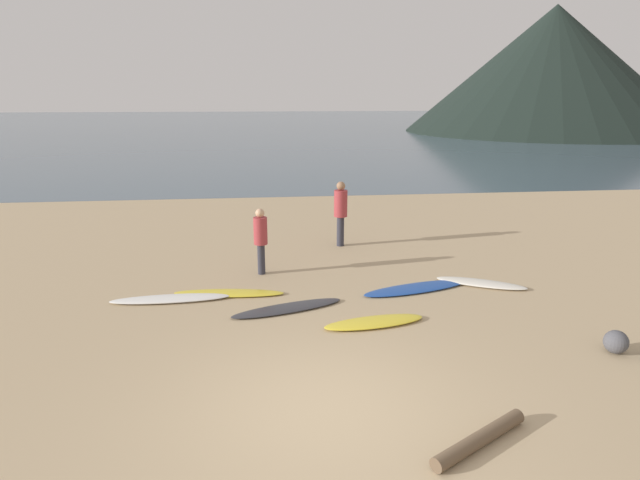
{
  "coord_description": "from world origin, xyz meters",
  "views": [
    {
      "loc": [
        -0.75,
        -6.19,
        4.13
      ],
      "look_at": [
        0.65,
        6.43,
        0.6
      ],
      "focal_mm": 29.91,
      "sensor_mm": 36.0,
      "label": 1
    }
  ],
  "objects_px": {
    "surfboard_1": "(229,293)",
    "surfboard_4": "(416,288)",
    "surfboard_5": "(481,283)",
    "beach_rock_near": "(616,342)",
    "surfboard_3": "(374,322)",
    "person_1": "(341,208)",
    "surfboard_2": "(288,308)",
    "surfboard_0": "(170,299)",
    "driftwood_log": "(480,439)",
    "person_0": "(261,236)"
  },
  "relations": [
    {
      "from": "surfboard_0",
      "to": "surfboard_5",
      "type": "bearing_deg",
      "value": -0.28
    },
    {
      "from": "surfboard_2",
      "to": "driftwood_log",
      "type": "height_order",
      "value": "driftwood_log"
    },
    {
      "from": "surfboard_3",
      "to": "person_0",
      "type": "bearing_deg",
      "value": 113.99
    },
    {
      "from": "surfboard_5",
      "to": "beach_rock_near",
      "type": "relative_size",
      "value": 5.03
    },
    {
      "from": "driftwood_log",
      "to": "beach_rock_near",
      "type": "xyz_separation_m",
      "value": [
        3.16,
        2.05,
        0.1
      ]
    },
    {
      "from": "surfboard_0",
      "to": "person_0",
      "type": "height_order",
      "value": "person_0"
    },
    {
      "from": "surfboard_5",
      "to": "beach_rock_near",
      "type": "distance_m",
      "value": 3.42
    },
    {
      "from": "person_1",
      "to": "surfboard_3",
      "type": "bearing_deg",
      "value": 168.08
    },
    {
      "from": "surfboard_0",
      "to": "surfboard_3",
      "type": "height_order",
      "value": "surfboard_0"
    },
    {
      "from": "surfboard_2",
      "to": "surfboard_4",
      "type": "relative_size",
      "value": 0.92
    },
    {
      "from": "surfboard_2",
      "to": "driftwood_log",
      "type": "relative_size",
      "value": 1.43
    },
    {
      "from": "surfboard_5",
      "to": "beach_rock_near",
      "type": "height_order",
      "value": "beach_rock_near"
    },
    {
      "from": "surfboard_4",
      "to": "person_0",
      "type": "distance_m",
      "value": 3.72
    },
    {
      "from": "surfboard_5",
      "to": "driftwood_log",
      "type": "bearing_deg",
      "value": -85.28
    },
    {
      "from": "surfboard_3",
      "to": "driftwood_log",
      "type": "xyz_separation_m",
      "value": [
        0.54,
        -3.58,
        0.05
      ]
    },
    {
      "from": "surfboard_1",
      "to": "surfboard_3",
      "type": "relative_size",
      "value": 1.21
    },
    {
      "from": "surfboard_1",
      "to": "surfboard_2",
      "type": "bearing_deg",
      "value": -32.12
    },
    {
      "from": "surfboard_2",
      "to": "surfboard_3",
      "type": "xyz_separation_m",
      "value": [
        1.55,
        -0.86,
        0.01
      ]
    },
    {
      "from": "surfboard_4",
      "to": "beach_rock_near",
      "type": "height_order",
      "value": "beach_rock_near"
    },
    {
      "from": "surfboard_2",
      "to": "surfboard_4",
      "type": "xyz_separation_m",
      "value": [
        2.82,
        0.79,
        0.0
      ]
    },
    {
      "from": "surfboard_5",
      "to": "person_0",
      "type": "bearing_deg",
      "value": -167.74
    },
    {
      "from": "person_0",
      "to": "surfboard_2",
      "type": "bearing_deg",
      "value": 16.3
    },
    {
      "from": "surfboard_1",
      "to": "person_1",
      "type": "distance_m",
      "value": 4.6
    },
    {
      "from": "surfboard_3",
      "to": "person_1",
      "type": "distance_m",
      "value": 5.34
    },
    {
      "from": "surfboard_3",
      "to": "surfboard_5",
      "type": "xyz_separation_m",
      "value": [
        2.78,
        1.77,
        0.0
      ]
    },
    {
      "from": "surfboard_1",
      "to": "surfboard_4",
      "type": "distance_m",
      "value": 4.02
    },
    {
      "from": "surfboard_1",
      "to": "person_0",
      "type": "height_order",
      "value": "person_0"
    },
    {
      "from": "surfboard_2",
      "to": "surfboard_3",
      "type": "relative_size",
      "value": 1.18
    },
    {
      "from": "driftwood_log",
      "to": "surfboard_0",
      "type": "bearing_deg",
      "value": 130.79
    },
    {
      "from": "surfboard_3",
      "to": "beach_rock_near",
      "type": "distance_m",
      "value": 4.0
    },
    {
      "from": "surfboard_0",
      "to": "person_0",
      "type": "xyz_separation_m",
      "value": [
        1.87,
        1.5,
        0.88
      ]
    },
    {
      "from": "surfboard_0",
      "to": "person_1",
      "type": "xyz_separation_m",
      "value": [
        4.06,
        3.65,
        1.01
      ]
    },
    {
      "from": "surfboard_2",
      "to": "surfboard_3",
      "type": "bearing_deg",
      "value": -46.62
    },
    {
      "from": "surfboard_1",
      "to": "surfboard_3",
      "type": "xyz_separation_m",
      "value": [
        2.74,
        -1.81,
        0.01
      ]
    },
    {
      "from": "driftwood_log",
      "to": "person_0",
      "type": "bearing_deg",
      "value": 111.21
    },
    {
      "from": "surfboard_1",
      "to": "surfboard_2",
      "type": "height_order",
      "value": "surfboard_1"
    },
    {
      "from": "surfboard_2",
      "to": "surfboard_3",
      "type": "height_order",
      "value": "surfboard_3"
    },
    {
      "from": "beach_rock_near",
      "to": "surfboard_5",
      "type": "bearing_deg",
      "value": 105.52
    },
    {
      "from": "surfboard_1",
      "to": "surfboard_2",
      "type": "distance_m",
      "value": 1.52
    },
    {
      "from": "driftwood_log",
      "to": "surfboard_3",
      "type": "bearing_deg",
      "value": 98.56
    },
    {
      "from": "surfboard_0",
      "to": "person_1",
      "type": "distance_m",
      "value": 5.56
    },
    {
      "from": "driftwood_log",
      "to": "surfboard_5",
      "type": "bearing_deg",
      "value": 67.23
    },
    {
      "from": "surfboard_2",
      "to": "person_0",
      "type": "height_order",
      "value": "person_0"
    },
    {
      "from": "surfboard_0",
      "to": "beach_rock_near",
      "type": "height_order",
      "value": "beach_rock_near"
    },
    {
      "from": "surfboard_1",
      "to": "beach_rock_near",
      "type": "relative_size",
      "value": 6.01
    },
    {
      "from": "surfboard_4",
      "to": "surfboard_5",
      "type": "distance_m",
      "value": 1.52
    },
    {
      "from": "surfboard_1",
      "to": "surfboard_4",
      "type": "height_order",
      "value": "surfboard_4"
    },
    {
      "from": "surfboard_3",
      "to": "surfboard_4",
      "type": "height_order",
      "value": "surfboard_3"
    },
    {
      "from": "surfboard_1",
      "to": "person_1",
      "type": "xyz_separation_m",
      "value": [
        2.89,
        3.43,
        1.03
      ]
    },
    {
      "from": "surfboard_0",
      "to": "person_0",
      "type": "relative_size",
      "value": 1.54
    }
  ]
}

